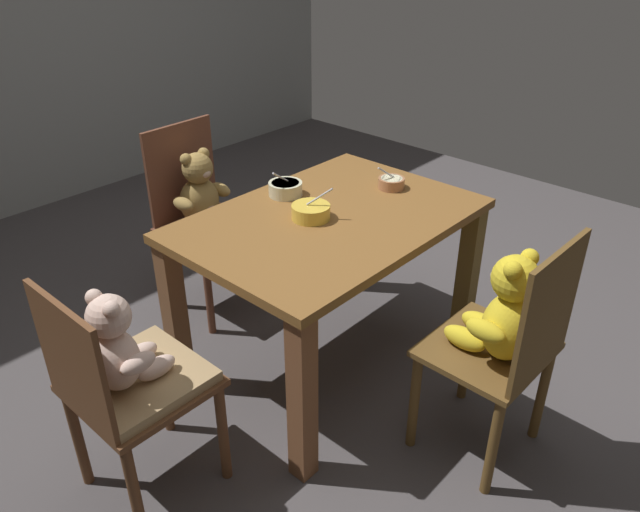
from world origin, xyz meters
The scene contains 8 objects.
ground_plane centered at (0.00, 0.00, -0.02)m, with size 5.20×5.20×0.04m.
dining_table centered at (0.00, 0.00, 0.58)m, with size 1.16×0.81×0.71m.
teddy_chair_near_left centered at (-0.94, 0.01, 0.52)m, with size 0.41×0.40×0.84m.
teddy_chair_near_front centered at (0.01, -0.77, 0.55)m, with size 0.42×0.38×0.89m.
teddy_chair_far_center centered at (-0.04, 0.77, 0.54)m, with size 0.42×0.40×0.90m.
porridge_bowl_cream_far_center centered at (0.03, 0.27, 0.74)m, with size 0.15×0.14×0.13m.
porridge_bowl_yellow_center centered at (-0.07, 0.04, 0.74)m, with size 0.15×0.15×0.13m.
porridge_bowl_terracotta_near_right centered at (0.38, -0.01, 0.74)m, with size 0.12×0.11×0.10m.
Camera 1 is at (-1.62, -1.43, 1.76)m, focal length 34.54 mm.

